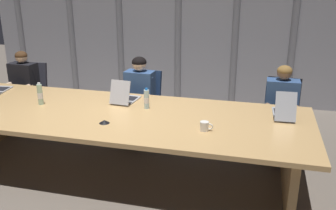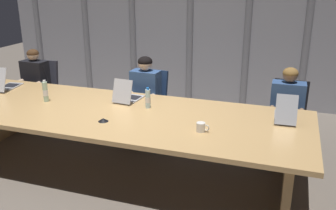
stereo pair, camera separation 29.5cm
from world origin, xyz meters
name	(u,v)px [view 2 (the right image)]	position (x,y,z in m)	size (l,w,h in m)	color
ground_plane	(117,169)	(0.00, 0.00, 0.00)	(14.24, 14.24, 0.00)	#6B6056
conference_table	(114,122)	(0.00, 0.00, 0.61)	(4.40, 1.50, 0.74)	tan
curtain_backdrop	(186,21)	(0.00, 2.92, 1.45)	(7.12, 0.17, 2.89)	#9999A0
laptop_left_end	(6,84)	(-1.80, 0.35, 0.80)	(0.28, 0.50, 0.32)	#BCBCC1
laptop_left_mid	(128,96)	(-0.01, 0.41, 0.80)	(0.28, 0.42, 0.30)	#BCBCC1
laptop_center	(285,114)	(1.86, 0.37, 0.80)	(0.24, 0.47, 0.31)	#A8ADB7
office_chair_left_end	(42,99)	(-1.85, 1.11, 0.35)	(0.60, 0.60, 0.94)	#2D2D38
office_chair_left_mid	(149,112)	(-0.01, 1.11, 0.35)	(0.60, 0.60, 0.93)	navy
office_chair_center	(285,128)	(1.88, 1.11, 0.35)	(0.60, 0.60, 0.95)	black
person_left_end	(32,83)	(-1.86, 0.95, 0.66)	(0.44, 0.57, 1.16)	black
person_left_mid	(143,93)	(-0.03, 0.95, 0.67)	(0.42, 0.56, 1.18)	#335184
person_center	(287,109)	(1.87, 0.95, 0.66)	(0.42, 0.55, 1.16)	#335184
water_bottle_primary	(148,99)	(0.32, 0.24, 0.85)	(0.06, 0.06, 0.25)	silver
water_bottle_secondary	(45,92)	(-0.95, 0.06, 0.87)	(0.06, 0.06, 0.27)	#ADD1B2
coffee_mug_near	(201,127)	(1.08, -0.25, 0.79)	(0.13, 0.09, 0.09)	white
conference_mic_left_side	(103,120)	(0.03, -0.31, 0.76)	(0.11, 0.11, 0.04)	black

